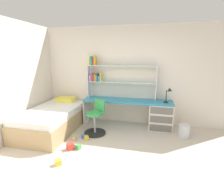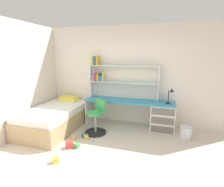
# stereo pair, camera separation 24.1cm
# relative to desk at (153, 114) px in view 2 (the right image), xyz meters

# --- Properties ---
(ground_plane) EXTENTS (5.68, 5.58, 0.02)m
(ground_plane) POSITION_rel_desk_xyz_m (-0.62, -2.01, -0.41)
(ground_plane) COLOR beige
(room_shell) EXTENTS (5.68, 5.58, 2.61)m
(room_shell) POSITION_rel_desk_xyz_m (-1.80, -0.84, 0.91)
(room_shell) COLOR silver
(room_shell) RESTS_ON ground_plane
(desk) EXTENTS (2.30, 0.51, 0.71)m
(desk) POSITION_rel_desk_xyz_m (0.00, 0.00, 0.00)
(desk) COLOR teal
(desk) RESTS_ON ground_plane
(bookshelf_hutch) EXTENTS (1.82, 0.22, 1.12)m
(bookshelf_hutch) POSITION_rel_desk_xyz_m (-1.07, 0.14, 0.94)
(bookshelf_hutch) COLOR silver
(bookshelf_hutch) RESTS_ON desk
(desk_lamp) EXTENTS (0.20, 0.17, 0.38)m
(desk_lamp) POSITION_rel_desk_xyz_m (0.40, -0.05, 0.56)
(desk_lamp) COLOR black
(desk_lamp) RESTS_ON desk
(swivel_chair) EXTENTS (0.52, 0.52, 0.82)m
(swivel_chair) POSITION_rel_desk_xyz_m (-1.29, -0.62, -0.07)
(swivel_chair) COLOR black
(swivel_chair) RESTS_ON ground_plane
(bed_platform) EXTENTS (1.12, 1.92, 0.68)m
(bed_platform) POSITION_rel_desk_xyz_m (-2.38, -0.69, -0.12)
(bed_platform) COLOR tan
(bed_platform) RESTS_ON ground_plane
(waste_bin) EXTENTS (0.26, 0.26, 0.29)m
(waste_bin) POSITION_rel_desk_xyz_m (0.76, -0.35, -0.26)
(waste_bin) COLOR silver
(waste_bin) RESTS_ON ground_plane
(toy_block_blue_0) EXTENTS (0.11, 0.11, 0.08)m
(toy_block_blue_0) POSITION_rel_desk_xyz_m (-1.47, -0.94, -0.36)
(toy_block_blue_0) COLOR #3860B7
(toy_block_blue_0) RESTS_ON ground_plane
(toy_block_green_1) EXTENTS (0.12, 0.12, 0.09)m
(toy_block_green_1) POSITION_rel_desk_xyz_m (-1.41, -1.40, -0.35)
(toy_block_green_1) COLOR #479E51
(toy_block_green_1) RESTS_ON ground_plane
(toy_block_red_2) EXTENTS (0.18, 0.18, 0.13)m
(toy_block_red_2) POSITION_rel_desk_xyz_m (-1.55, -1.44, -0.34)
(toy_block_red_2) COLOR red
(toy_block_red_2) RESTS_ON ground_plane
(toy_block_natural_3) EXTENTS (0.09, 0.09, 0.09)m
(toy_block_natural_3) POSITION_rel_desk_xyz_m (-1.65, -1.08, -0.36)
(toy_block_natural_3) COLOR tan
(toy_block_natural_3) RESTS_ON ground_plane
(toy_block_yellow_4) EXTENTS (0.14, 0.14, 0.10)m
(toy_block_yellow_4) POSITION_rel_desk_xyz_m (-1.53, -1.95, -0.35)
(toy_block_yellow_4) COLOR gold
(toy_block_yellow_4) RESTS_ON ground_plane
(toy_block_yellow_5) EXTENTS (0.13, 0.13, 0.09)m
(toy_block_yellow_5) POSITION_rel_desk_xyz_m (-1.38, -1.00, -0.35)
(toy_block_yellow_5) COLOR gold
(toy_block_yellow_5) RESTS_ON ground_plane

